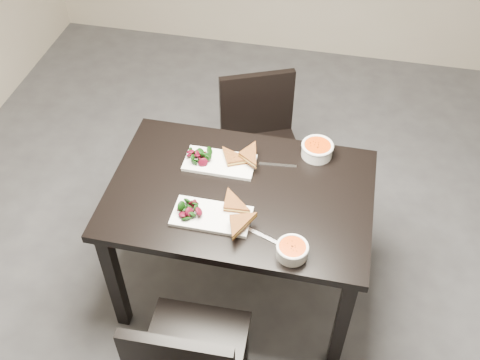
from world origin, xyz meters
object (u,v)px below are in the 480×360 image
(table, at_px, (240,205))
(soup_bowl_far, at_px, (317,149))
(plate_near, at_px, (212,216))
(soup_bowl_near, at_px, (292,250))
(plate_far, at_px, (220,163))
(chair_far, at_px, (260,139))

(table, distance_m, soup_bowl_far, 0.46)
(plate_near, height_order, soup_bowl_far, soup_bowl_far)
(soup_bowl_near, bearing_deg, plate_far, 132.03)
(table, xyz_separation_m, soup_bowl_near, (0.28, -0.31, 0.13))
(chair_far, relative_size, soup_bowl_far, 5.48)
(soup_bowl_near, distance_m, plate_far, 0.62)
(soup_bowl_far, bearing_deg, plate_far, -160.19)
(table, bearing_deg, soup_bowl_far, 44.77)
(chair_far, distance_m, plate_far, 0.59)
(plate_near, distance_m, soup_bowl_far, 0.63)
(plate_near, xyz_separation_m, soup_bowl_far, (0.40, 0.49, 0.03))
(plate_near, distance_m, plate_far, 0.34)
(chair_far, xyz_separation_m, plate_far, (-0.11, -0.51, 0.27))
(table, relative_size, plate_far, 3.59)
(table, height_order, soup_bowl_far, soup_bowl_far)
(table, xyz_separation_m, soup_bowl_far, (0.31, 0.31, 0.14))
(chair_far, distance_m, soup_bowl_near, 1.06)
(soup_bowl_near, height_order, soup_bowl_far, soup_bowl_far)
(plate_near, bearing_deg, soup_bowl_near, -18.78)
(chair_far, bearing_deg, plate_near, -117.71)
(soup_bowl_near, relative_size, plate_far, 0.40)
(plate_near, height_order, soup_bowl_near, soup_bowl_near)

